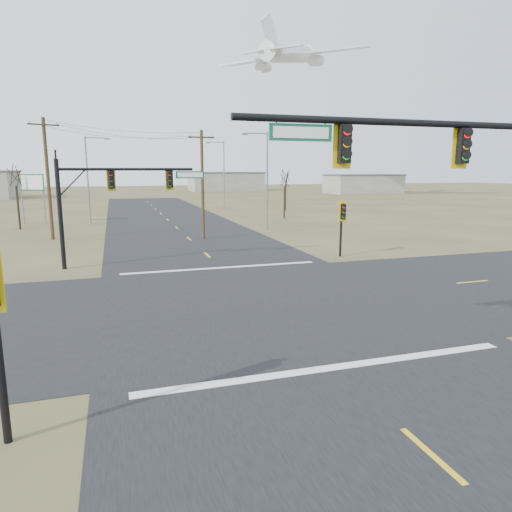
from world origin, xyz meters
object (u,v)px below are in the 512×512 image
Objects in this scene: bare_tree_d at (286,175)px; bare_tree_a at (15,175)px; streetlight_c at (89,175)px; utility_pole_far at (48,178)px; streetlight_a at (265,175)px; mast_arm_far at (114,189)px; streetlight_b at (223,171)px; utility_pole_near at (202,183)px; mast_arm_near at (473,178)px; highway_sign at (32,188)px; bare_tree_c at (285,179)px; pedestal_signal_ne at (343,216)px.

bare_tree_a is at bearing -159.92° from bare_tree_d.
streetlight_c is 1.39× the size of bare_tree_a.
streetlight_a is (19.58, 0.81, 0.11)m from utility_pole_far.
utility_pole_far reaches higher than streetlight_a.
streetlight_a is (14.36, 13.92, 0.62)m from mast_arm_far.
bare_tree_a is at bearing -164.45° from streetlight_b.
utility_pole_near is at bearing -36.24° from bare_tree_a.
streetlight_b reaches higher than mast_arm_near.
highway_sign is at bearing 116.11° from mast_arm_near.
utility_pole_near is 1.48× the size of bare_tree_c.
mast_arm_far reaches higher than bare_tree_d.
pedestal_signal_ne is (4.18, 16.18, -2.83)m from mast_arm_near.
streetlight_b is at bearing 139.90° from bare_tree_d.
mast_arm_near is 20.60m from mast_arm_far.
bare_tree_a is at bearing 89.56° from mast_arm_far.
mast_arm_near is at bearing -63.13° from bare_tree_a.
utility_pole_near is 29.52m from bare_tree_d.
bare_tree_d is at bearing -60.99° from streetlight_b.
mast_arm_far is at bearing -88.72° from streetlight_c.
bare_tree_c is (9.45, 41.13, -0.81)m from mast_arm_near.
highway_sign reaches higher than pedestal_signal_ne.
mast_arm_far is 0.87× the size of utility_pole_far.
mast_arm_near reaches higher than bare_tree_d.
streetlight_a is at bearing -37.95° from streetlight_c.
streetlight_c reaches higher than mast_arm_far.
streetlight_b is 17.22m from bare_tree_c.
utility_pole_far reaches higher than bare_tree_a.
utility_pole_near is (7.25, 9.42, 0.02)m from mast_arm_far.
bare_tree_d is (9.74, 19.73, -0.25)m from streetlight_a.
streetlight_b is (9.00, 30.85, 0.97)m from utility_pole_near.
streetlight_b is at bearing 105.56° from pedestal_signal_ne.
highway_sign is (-15.82, 17.24, -0.86)m from utility_pole_near.
bare_tree_c is (5.26, 24.95, 2.01)m from pedestal_signal_ne.
streetlight_a is 22.00m from bare_tree_d.
utility_pole_far reaches higher than highway_sign.
streetlight_a reaches higher than bare_tree_a.
streetlight_b is at bearing 53.51° from highway_sign.
bare_tree_a is (-23.57, 7.56, 0.06)m from streetlight_a.
streetlight_b is at bearing 51.67° from utility_pole_far.
streetlight_c is at bearing 140.51° from pedestal_signal_ne.
streetlight_b is at bearing 44.39° from mast_arm_far.
streetlight_c is at bearing -162.18° from bare_tree_d.
pedestal_signal_ne is 0.40× the size of streetlight_a.
streetlight_c is at bearing -161.85° from streetlight_b.
streetlight_c is at bearing 134.30° from streetlight_a.
utility_pole_near is 0.96× the size of streetlight_c.
mast_arm_far reaches higher than highway_sign.
mast_arm_far is at bearing -127.57° from utility_pole_near.
highway_sign is 6.50m from streetlight_c.
streetlight_a reaches higher than highway_sign.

